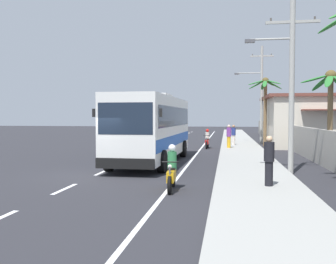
% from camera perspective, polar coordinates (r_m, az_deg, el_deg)
% --- Properties ---
extents(ground_plane, '(160.00, 160.00, 0.00)m').
position_cam_1_polar(ground_plane, '(17.29, -10.54, -6.24)').
color(ground_plane, '#28282D').
extents(sidewalk_kerb, '(3.20, 90.00, 0.14)m').
position_cam_1_polar(sidewalk_kerb, '(26.28, 11.18, -3.16)').
color(sidewalk_kerb, '#999993').
rests_on(sidewalk_kerb, ground).
extents(lane_markings, '(3.78, 71.00, 0.01)m').
position_cam_1_polar(lane_markings, '(30.81, 2.48, -2.43)').
color(lane_markings, white).
rests_on(lane_markings, ground).
extents(boundary_wall, '(0.24, 60.00, 1.89)m').
position_cam_1_polar(boundary_wall, '(30.59, 17.99, -0.82)').
color(boundary_wall, '#9E998E').
rests_on(boundary_wall, ground).
extents(coach_bus_foreground, '(3.19, 10.94, 3.88)m').
position_cam_1_polar(coach_bus_foreground, '(21.40, -2.26, 0.86)').
color(coach_bus_foreground, silver).
rests_on(coach_bus_foreground, ground).
extents(motorcycle_beside_bus, '(0.56, 1.96, 1.55)m').
position_cam_1_polar(motorcycle_beside_bus, '(31.01, 5.83, -1.24)').
color(motorcycle_beside_bus, black).
rests_on(motorcycle_beside_bus, ground).
extents(motorcycle_trailing, '(0.56, 1.96, 1.59)m').
position_cam_1_polar(motorcycle_trailing, '(13.45, 0.56, -5.87)').
color(motorcycle_trailing, black).
rests_on(motorcycle_trailing, ground).
extents(pedestrian_near_kerb, '(0.36, 0.36, 1.75)m').
position_cam_1_polar(pedestrian_near_kerb, '(13.87, 14.75, -3.99)').
color(pedestrian_near_kerb, black).
rests_on(pedestrian_near_kerb, sidewalk_kerb).
extents(pedestrian_midwalk, '(0.36, 0.36, 1.69)m').
position_cam_1_polar(pedestrian_midwalk, '(33.21, 9.69, -0.35)').
color(pedestrian_midwalk, beige).
rests_on(pedestrian_midwalk, sidewalk_kerb).
extents(pedestrian_far_walk, '(0.36, 0.36, 1.78)m').
position_cam_1_polar(pedestrian_far_walk, '(30.02, 9.01, -0.54)').
color(pedestrian_far_walk, gold).
rests_on(pedestrian_far_walk, sidewalk_kerb).
extents(utility_pole_nearest, '(3.20, 0.24, 8.35)m').
position_cam_1_polar(utility_pole_nearest, '(17.89, 17.65, 8.22)').
color(utility_pole_nearest, '#9E9E99').
rests_on(utility_pole_nearest, ground).
extents(utility_pole_mid, '(3.53, 0.24, 9.01)m').
position_cam_1_polar(utility_pole_mid, '(36.59, 13.55, 5.81)').
color(utility_pole_mid, '#9E9E99').
rests_on(utility_pole_mid, ground).
extents(palm_second, '(2.88, 2.60, 4.86)m').
position_cam_1_polar(palm_second, '(20.75, 22.99, 5.12)').
color(palm_second, brown).
rests_on(palm_second, ground).
extents(palm_third, '(2.96, 2.92, 5.88)m').
position_cam_1_polar(palm_third, '(33.97, 14.23, 5.17)').
color(palm_third, brown).
rests_on(palm_third, ground).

